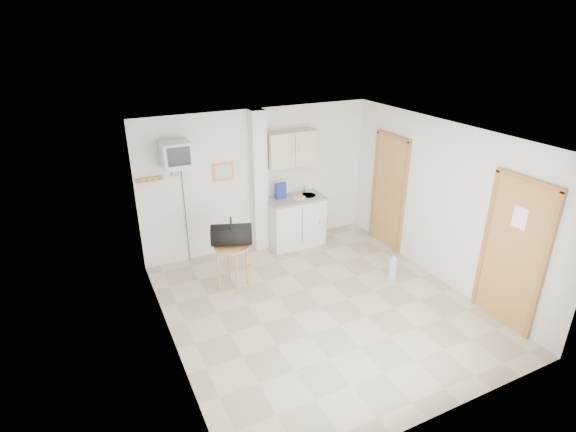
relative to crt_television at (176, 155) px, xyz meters
name	(u,v)px	position (x,y,z in m)	size (l,w,h in m)	color
ground	(321,307)	(1.45, -2.02, -1.94)	(4.50, 4.50, 0.00)	#BAAD95
room_envelope	(336,204)	(1.69, -1.93, -0.40)	(4.24, 4.54, 2.55)	white
kitchenette	(294,203)	(2.02, -0.02, -1.13)	(1.03, 0.58, 2.10)	silver
crt_television	(176,155)	(0.00, 0.00, 0.00)	(0.44, 0.45, 2.15)	slate
round_table	(232,252)	(0.49, -0.97, -1.32)	(0.54, 0.54, 0.74)	#BE7C4E
duffel_bag	(232,235)	(0.50, -0.97, -1.03)	(0.68, 0.52, 0.45)	black
water_bottle	(393,268)	(2.89, -1.83, -1.76)	(0.13, 0.13, 0.39)	#A5C7DD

